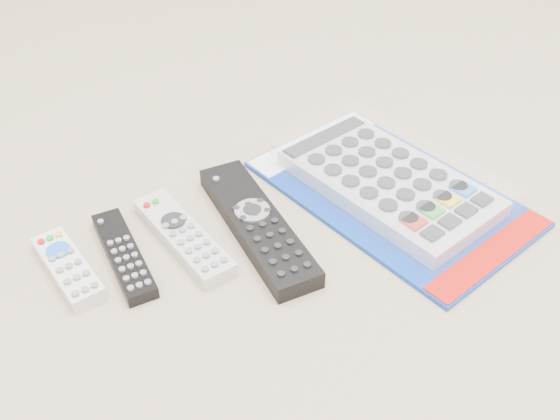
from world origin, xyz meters
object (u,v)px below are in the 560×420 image
remote_small_grey (68,267)px  remote_silver_dvd (183,236)px  remote_slim_black (124,255)px  jumbo_remote_packaged (389,180)px  remote_large_black (257,224)px

remote_small_grey → remote_silver_dvd: size_ratio=0.73×
remote_slim_black → jumbo_remote_packaged: jumbo_remote_packaged is taller
remote_silver_dvd → remote_large_black: 0.09m
remote_slim_black → jumbo_remote_packaged: size_ratio=0.42×
remote_silver_dvd → remote_slim_black: bearing=169.0°
remote_slim_black → remote_silver_dvd: size_ratio=0.89×
remote_small_grey → remote_large_black: size_ratio=0.53×
remote_small_grey → remote_large_black: 0.23m
remote_large_black → jumbo_remote_packaged: size_ratio=0.65×
remote_slim_black → remote_large_black: size_ratio=0.64×
remote_large_black → jumbo_remote_packaged: 0.19m
jumbo_remote_packaged → remote_slim_black: bearing=161.0°
remote_slim_black → remote_silver_dvd: 0.07m
remote_silver_dvd → jumbo_remote_packaged: 0.28m
remote_silver_dvd → remote_large_black: bearing=-25.0°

